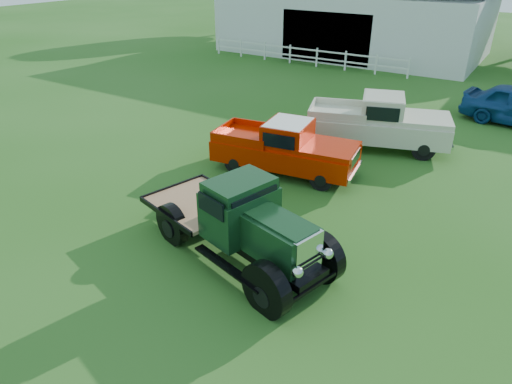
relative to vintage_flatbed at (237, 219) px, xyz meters
The scene contains 6 objects.
ground 1.24m from the vintage_flatbed, 158.52° to the left, with size 120.00×120.00×0.00m, color #1F5412.
shed_left 27.35m from the vintage_flatbed, 106.11° to the left, with size 18.80×10.20×5.60m, color silver, non-canonical shape.
fence_rail 21.97m from the vintage_flatbed, 112.97° to the left, with size 14.20×0.16×1.20m, color white, non-canonical shape.
vintage_flatbed is the anchor object (origin of this frame).
red_pickup 5.13m from the vintage_flatbed, 106.30° to the left, with size 5.01×1.93×1.83m, color #BD1B01, non-canonical shape.
white_pickup 8.82m from the vintage_flatbed, 87.11° to the left, with size 5.42×2.10×1.99m, color beige, non-canonical shape.
Camera 1 is at (5.98, -7.90, 6.76)m, focal length 32.00 mm.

